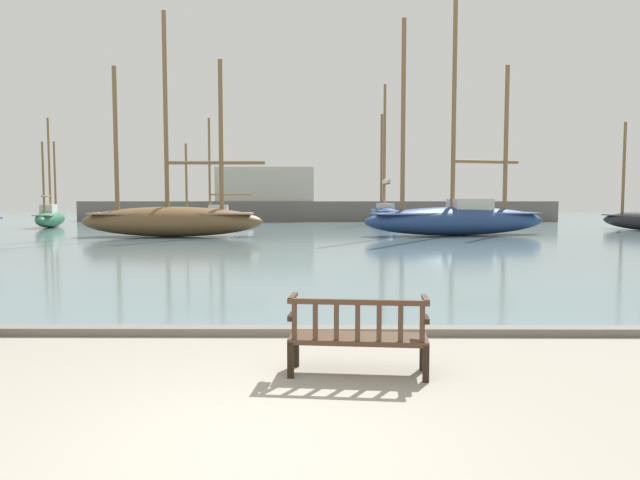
{
  "coord_description": "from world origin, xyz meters",
  "views": [
    {
      "loc": [
        0.59,
        -4.64,
        2.04
      ],
      "look_at": [
        0.5,
        10.0,
        1.0
      ],
      "focal_mm": 32.0,
      "sensor_mm": 36.0,
      "label": 1
    }
  ],
  "objects_px": {
    "sailboat_far_port": "(457,216)",
    "sailboat_mid_starboard": "(384,212)",
    "sailboat_mid_port": "(50,217)",
    "sailboat_outer_port": "(172,218)",
    "sailboat_centre_channel": "(213,218)",
    "park_bench": "(358,335)"
  },
  "relations": [
    {
      "from": "sailboat_far_port",
      "to": "sailboat_centre_channel",
      "type": "bearing_deg",
      "value": 149.05
    },
    {
      "from": "sailboat_mid_starboard",
      "to": "sailboat_far_port",
      "type": "bearing_deg",
      "value": -79.03
    },
    {
      "from": "sailboat_mid_port",
      "to": "sailboat_centre_channel",
      "type": "distance_m",
      "value": 11.43
    },
    {
      "from": "sailboat_centre_channel",
      "to": "sailboat_mid_starboard",
      "type": "distance_m",
      "value": 13.31
    },
    {
      "from": "sailboat_outer_port",
      "to": "sailboat_centre_channel",
      "type": "relative_size",
      "value": 1.52
    },
    {
      "from": "park_bench",
      "to": "sailboat_centre_channel",
      "type": "relative_size",
      "value": 0.21
    },
    {
      "from": "park_bench",
      "to": "sailboat_mid_port",
      "type": "height_order",
      "value": "sailboat_mid_port"
    },
    {
      "from": "sailboat_far_port",
      "to": "sailboat_outer_port",
      "type": "distance_m",
      "value": 15.38
    },
    {
      "from": "sailboat_far_port",
      "to": "sailboat_mid_starboard",
      "type": "distance_m",
      "value": 13.53
    },
    {
      "from": "sailboat_far_port",
      "to": "sailboat_outer_port",
      "type": "bearing_deg",
      "value": -175.48
    },
    {
      "from": "sailboat_outer_port",
      "to": "sailboat_far_port",
      "type": "bearing_deg",
      "value": 4.52
    },
    {
      "from": "park_bench",
      "to": "sailboat_outer_port",
      "type": "relative_size",
      "value": 0.14
    },
    {
      "from": "sailboat_far_port",
      "to": "sailboat_mid_starboard",
      "type": "height_order",
      "value": "sailboat_far_port"
    },
    {
      "from": "sailboat_far_port",
      "to": "park_bench",
      "type": "bearing_deg",
      "value": -105.65
    },
    {
      "from": "sailboat_mid_port",
      "to": "sailboat_mid_starboard",
      "type": "xyz_separation_m",
      "value": [
        24.06,
        4.44,
        0.21
      ]
    },
    {
      "from": "sailboat_mid_port",
      "to": "sailboat_mid_starboard",
      "type": "height_order",
      "value": "sailboat_mid_starboard"
    },
    {
      "from": "park_bench",
      "to": "sailboat_centre_channel",
      "type": "bearing_deg",
      "value": 103.74
    },
    {
      "from": "sailboat_centre_channel",
      "to": "sailboat_mid_starboard",
      "type": "xyz_separation_m",
      "value": [
        12.63,
        4.17,
        0.34
      ]
    },
    {
      "from": "sailboat_mid_port",
      "to": "sailboat_outer_port",
      "type": "distance_m",
      "value": 15.14
    },
    {
      "from": "sailboat_centre_channel",
      "to": "park_bench",
      "type": "bearing_deg",
      "value": -76.26
    },
    {
      "from": "park_bench",
      "to": "sailboat_mid_port",
      "type": "xyz_separation_m",
      "value": [
        -19.71,
        33.58,
        0.35
      ]
    },
    {
      "from": "sailboat_far_port",
      "to": "sailboat_centre_channel",
      "type": "height_order",
      "value": "sailboat_far_port"
    }
  ]
}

